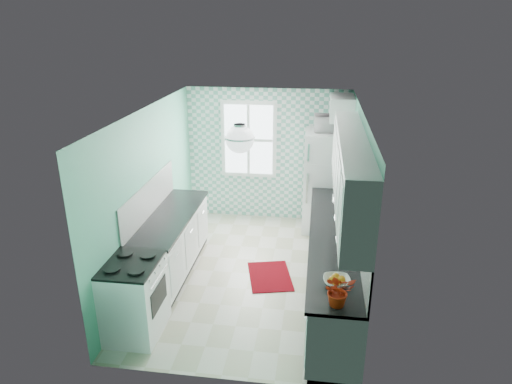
# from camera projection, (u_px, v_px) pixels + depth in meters

# --- Properties ---
(floor) EXTENTS (3.00, 4.40, 0.02)m
(floor) POSITION_uv_depth(u_px,v_px,m) (251.00, 274.00, 6.99)
(floor) COLOR beige
(floor) RESTS_ON ground
(ceiling) EXTENTS (3.00, 4.40, 0.02)m
(ceiling) POSITION_uv_depth(u_px,v_px,m) (250.00, 111.00, 6.09)
(ceiling) COLOR white
(ceiling) RESTS_ON wall_back
(wall_back) EXTENTS (3.00, 0.02, 2.50)m
(wall_back) POSITION_uv_depth(u_px,v_px,m) (268.00, 155.00, 8.59)
(wall_back) COLOR #5DBB99
(wall_back) RESTS_ON floor
(wall_front) EXTENTS (3.00, 0.02, 2.50)m
(wall_front) POSITION_uv_depth(u_px,v_px,m) (217.00, 280.00, 4.50)
(wall_front) COLOR #5DBB99
(wall_front) RESTS_ON floor
(wall_left) EXTENTS (0.02, 4.40, 2.50)m
(wall_left) POSITION_uv_depth(u_px,v_px,m) (149.00, 193.00, 6.74)
(wall_left) COLOR #5DBB99
(wall_left) RESTS_ON floor
(wall_right) EXTENTS (0.02, 4.40, 2.50)m
(wall_right) POSITION_uv_depth(u_px,v_px,m) (357.00, 203.00, 6.35)
(wall_right) COLOR #5DBB99
(wall_right) RESTS_ON floor
(accent_wall) EXTENTS (3.00, 0.01, 2.50)m
(accent_wall) POSITION_uv_depth(u_px,v_px,m) (267.00, 155.00, 8.57)
(accent_wall) COLOR #67AD9B
(accent_wall) RESTS_ON wall_back
(window) EXTENTS (1.04, 0.05, 1.44)m
(window) POSITION_uv_depth(u_px,v_px,m) (249.00, 140.00, 8.48)
(window) COLOR white
(window) RESTS_ON wall_back
(backsplash_right) EXTENTS (0.02, 3.60, 0.51)m
(backsplash_right) POSITION_uv_depth(u_px,v_px,m) (357.00, 219.00, 6.00)
(backsplash_right) COLOR white
(backsplash_right) RESTS_ON wall_right
(backsplash_left) EXTENTS (0.02, 2.15, 0.51)m
(backsplash_left) POSITION_uv_depth(u_px,v_px,m) (149.00, 198.00, 6.68)
(backsplash_left) COLOR white
(backsplash_left) RESTS_ON wall_left
(upper_cabinets_right) EXTENTS (0.33, 3.20, 0.90)m
(upper_cabinets_right) POSITION_uv_depth(u_px,v_px,m) (350.00, 172.00, 5.59)
(upper_cabinets_right) COLOR white
(upper_cabinets_right) RESTS_ON wall_right
(upper_cabinet_fridge) EXTENTS (0.40, 0.74, 0.40)m
(upper_cabinet_fridge) POSITION_uv_depth(u_px,v_px,m) (342.00, 107.00, 7.71)
(upper_cabinet_fridge) COLOR white
(upper_cabinet_fridge) RESTS_ON wall_right
(ceiling_light) EXTENTS (0.34, 0.34, 0.35)m
(ceiling_light) POSITION_uv_depth(u_px,v_px,m) (240.00, 139.00, 5.42)
(ceiling_light) COLOR silver
(ceiling_light) RESTS_ON ceiling
(base_cabinets_right) EXTENTS (0.60, 3.60, 0.90)m
(base_cabinets_right) POSITION_uv_depth(u_px,v_px,m) (332.00, 267.00, 6.31)
(base_cabinets_right) COLOR white
(base_cabinets_right) RESTS_ON floor
(countertop_right) EXTENTS (0.63, 3.60, 0.04)m
(countertop_right) POSITION_uv_depth(u_px,v_px,m) (333.00, 236.00, 6.14)
(countertop_right) COLOR black
(countertop_right) RESTS_ON base_cabinets_right
(base_cabinets_left) EXTENTS (0.60, 2.15, 0.90)m
(base_cabinets_left) POSITION_uv_depth(u_px,v_px,m) (172.00, 245.00, 6.91)
(base_cabinets_left) COLOR white
(base_cabinets_left) RESTS_ON floor
(countertop_left) EXTENTS (0.63, 2.15, 0.04)m
(countertop_left) POSITION_uv_depth(u_px,v_px,m) (170.00, 217.00, 6.74)
(countertop_left) COLOR black
(countertop_left) RESTS_ON base_cabinets_left
(fridge) EXTENTS (0.80, 0.79, 1.84)m
(fridge) POSITION_uv_depth(u_px,v_px,m) (326.00, 182.00, 8.19)
(fridge) COLOR white
(fridge) RESTS_ON floor
(stove) EXTENTS (0.63, 0.79, 0.95)m
(stove) POSITION_uv_depth(u_px,v_px,m) (134.00, 297.00, 5.54)
(stove) COLOR white
(stove) RESTS_ON floor
(sink) EXTENTS (0.54, 0.46, 0.53)m
(sink) POSITION_uv_depth(u_px,v_px,m) (333.00, 211.00, 6.90)
(sink) COLOR silver
(sink) RESTS_ON countertop_right
(rug) EXTENTS (0.80, 0.99, 0.01)m
(rug) POSITION_uv_depth(u_px,v_px,m) (270.00, 276.00, 6.91)
(rug) COLOR #610B12
(rug) RESTS_ON floor
(dish_towel) EXTENTS (0.10, 0.24, 0.38)m
(dish_towel) POSITION_uv_depth(u_px,v_px,m) (311.00, 230.00, 7.32)
(dish_towel) COLOR #5CBEA5
(dish_towel) RESTS_ON base_cabinets_right
(fruit_bowl) EXTENTS (0.32, 0.32, 0.07)m
(fruit_bowl) POSITION_uv_depth(u_px,v_px,m) (337.00, 281.00, 4.98)
(fruit_bowl) COLOR silver
(fruit_bowl) RESTS_ON countertop_right
(potted_plant) EXTENTS (0.39, 0.37, 0.35)m
(potted_plant) POSITION_uv_depth(u_px,v_px,m) (339.00, 290.00, 4.57)
(potted_plant) COLOR #B32D24
(potted_plant) RESTS_ON countertop_right
(soap_bottle) EXTENTS (0.11, 0.11, 0.20)m
(soap_bottle) POSITION_uv_depth(u_px,v_px,m) (336.00, 197.00, 7.16)
(soap_bottle) COLOR #83A5B8
(soap_bottle) RESTS_ON countertop_right
(microwave) EXTENTS (0.53, 0.38, 0.28)m
(microwave) POSITION_uv_depth(u_px,v_px,m) (329.00, 123.00, 7.81)
(microwave) COLOR silver
(microwave) RESTS_ON fridge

